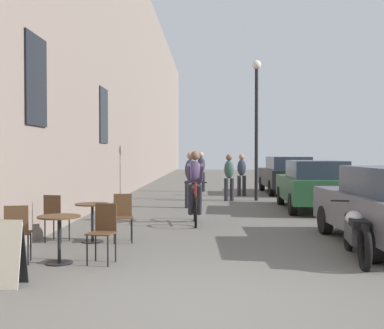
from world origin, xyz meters
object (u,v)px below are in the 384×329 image
object	(u,v)px
cafe_chair_mid_toward_street	(123,214)
pedestrian_furthest	(201,169)
cafe_table_mid	(92,214)
parked_car_second	(313,184)
pedestrian_far	(242,172)
cafe_chair_near_toward_street	(17,230)
cafe_chair_mid_toward_wall	(55,215)
pedestrian_mid	(229,175)
sandwich_board_sign	(1,253)
parked_motorcycle	(356,233)
cyclist_on_bicycle	(195,189)
pedestrian_near	(190,177)
parked_car_third	(286,174)
street_lamp	(256,112)
cafe_table_near	(59,229)
cafe_chair_near_toward_wall	(103,229)

from	to	relation	value
cafe_chair_mid_toward_street	pedestrian_furthest	bearing A→B (deg)	83.85
cafe_table_mid	parked_car_second	bearing A→B (deg)	45.55
pedestrian_far	cafe_chair_near_toward_street	bearing A→B (deg)	-109.21
cafe_chair_mid_toward_wall	pedestrian_mid	distance (m)	8.76
pedestrian_furthest	parked_car_second	world-z (taller)	pedestrian_furthest
sandwich_board_sign	parked_motorcycle	distance (m)	5.20
pedestrian_furthest	cafe_chair_near_toward_street	bearing A→B (deg)	-100.30
pedestrian_mid	pedestrian_far	bearing A→B (deg)	74.46
cyclist_on_bicycle	pedestrian_far	distance (m)	7.64
cafe_chair_mid_toward_wall	sandwich_board_sign	size ratio (longest dim) A/B	1.07
sandwich_board_sign	pedestrian_furthest	size ratio (longest dim) A/B	0.49
cyclist_on_bicycle	pedestrian_near	xyz separation A→B (m)	(-0.23, 3.25, 0.14)
pedestrian_furthest	parked_car_third	xyz separation A→B (m)	(3.52, -0.81, -0.17)
cafe_chair_mid_toward_wall	cyclist_on_bicycle	bearing A→B (deg)	45.70
cafe_chair_near_toward_street	cafe_table_mid	size ratio (longest dim) A/B	1.24
cafe_chair_near_toward_street	parked_motorcycle	bearing A→B (deg)	6.21
street_lamp	parked_car_second	world-z (taller)	street_lamp
cafe_chair_mid_toward_wall	pedestrian_furthest	size ratio (longest dim) A/B	0.52
pedestrian_mid	parked_car_third	world-z (taller)	pedestrian_mid
cafe_chair_mid_toward_wall	cyclist_on_bicycle	world-z (taller)	cyclist_on_bicycle
cafe_table_mid	cyclist_on_bicycle	world-z (taller)	cyclist_on_bicycle
cafe_table_mid	cyclist_on_bicycle	size ratio (longest dim) A/B	0.41
sandwich_board_sign	pedestrian_far	world-z (taller)	pedestrian_far
sandwich_board_sign	cafe_chair_near_toward_street	bearing A→B (deg)	102.62
pedestrian_furthest	pedestrian_far	bearing A→B (deg)	-52.04
cafe_chair_near_toward_street	cyclist_on_bicycle	size ratio (longest dim) A/B	0.51
pedestrian_mid	street_lamp	bearing A→B (deg)	13.76
cafe_chair_mid_toward_wall	pedestrian_furthest	distance (m)	12.38
cafe_table_near	parked_car_third	xyz separation A→B (m)	(5.44, 13.02, 0.26)
cafe_table_mid	parked_car_second	distance (m)	7.45
cafe_table_mid	parked_car_third	bearing A→B (deg)	64.46
pedestrian_near	pedestrian_far	size ratio (longest dim) A/B	1.04
cafe_chair_mid_toward_street	parked_car_second	world-z (taller)	parked_car_second
pedestrian_far	pedestrian_furthest	world-z (taller)	pedestrian_furthest
cafe_chair_mid_toward_wall	parked_car_third	distance (m)	12.82
pedestrian_near	pedestrian_mid	xyz separation A→B (m)	(1.26, 2.16, -0.04)
cafe_table_mid	cyclist_on_bicycle	bearing A→B (deg)	53.69
cafe_chair_mid_toward_street	pedestrian_mid	size ratio (longest dim) A/B	0.55
street_lamp	cafe_chair_near_toward_wall	bearing A→B (deg)	-108.26
pedestrian_furthest	parked_car_third	distance (m)	3.61
cafe_chair_near_toward_street	cafe_chair_mid_toward_street	distance (m)	2.30
pedestrian_far	street_lamp	bearing A→B (deg)	-78.04
cafe_chair_mid_toward_street	parked_car_second	xyz separation A→B (m)	(4.66, 5.24, 0.23)
parked_motorcycle	sandwich_board_sign	bearing A→B (deg)	-160.39
cafe_chair_mid_toward_wall	sandwich_board_sign	xyz separation A→B (m)	(0.26, -2.98, -0.10)
parked_car_third	pedestrian_furthest	bearing A→B (deg)	167.03
cafe_chair_near_toward_wall	cafe_chair_mid_toward_wall	size ratio (longest dim) A/B	1.00
pedestrian_near	pedestrian_mid	bearing A→B (deg)	59.78
cafe_chair_mid_toward_street	cafe_chair_mid_toward_wall	world-z (taller)	same
cafe_chair_near_toward_wall	parked_car_second	world-z (taller)	parked_car_second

